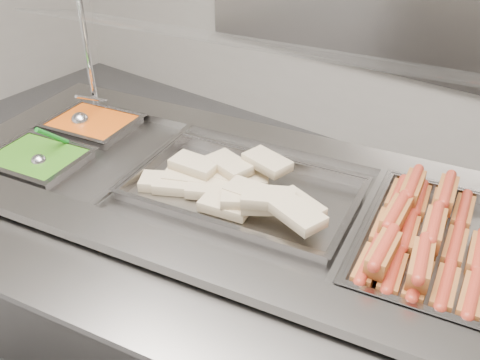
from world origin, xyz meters
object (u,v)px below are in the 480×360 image
Objects in this scene: ladle at (81,120)px; serving_spoon at (42,157)px; sneeze_guard at (257,48)px; pan_hotdogs at (428,250)px; pan_wraps at (243,194)px; steam_counter at (228,287)px.

serving_spoon is (0.12, -0.27, 0.00)m from ladle.
sneeze_guard is at bearing 17.82° from ladle.
pan_hotdogs is at bearing 4.80° from ladle.
ladle is (-1.33, -0.11, 0.05)m from pan_hotdogs.
ladle is at bearing -179.45° from pan_wraps.
sneeze_guard is 0.79m from pan_hotdogs.
pan_wraps reaches higher than steam_counter.
sneeze_guard is 0.81m from serving_spoon.
steam_counter is 0.79m from serving_spoon.
ladle is 0.29m from serving_spoon.
steam_counter is 3.32× the size of pan_hotdogs.
serving_spoon is at bearing -65.49° from ladle.
sneeze_guard reaches higher than serving_spoon.
steam_counter is at bearing -169.50° from pan_wraps.
pan_wraps is 0.77m from ladle.
ladle reaches higher than pan_hotdogs.
pan_hotdogs is (0.66, -0.10, -0.41)m from sneeze_guard.
sneeze_guard is at bearing 100.50° from steam_counter.
pan_wraps is (0.06, 0.01, 0.43)m from steam_counter.
pan_hotdogs is at bearing 10.50° from steam_counter.
pan_hotdogs and pan_wraps have the same top height.
pan_hotdogs is 1.34m from ladle.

